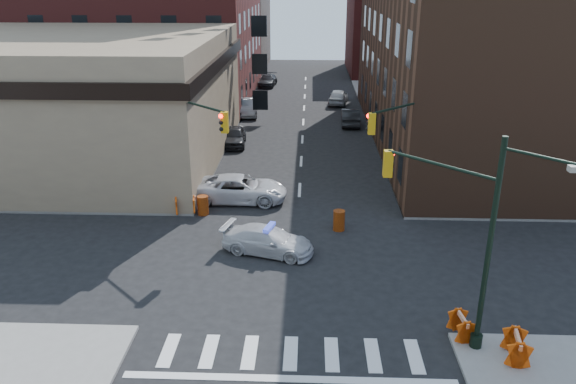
# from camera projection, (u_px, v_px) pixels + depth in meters

# --- Properties ---
(ground) EXTENTS (140.00, 140.00, 0.00)m
(ground) POSITION_uv_depth(u_px,v_px,m) (296.00, 264.00, 26.86)
(ground) COLOR black
(ground) RESTS_ON ground
(sidewalk_nw) EXTENTS (34.00, 54.50, 0.15)m
(sidewalk_nw) POSITION_uv_depth(u_px,v_px,m) (83.00, 108.00, 58.19)
(sidewalk_nw) COLOR gray
(sidewalk_nw) RESTS_ON ground
(sidewalk_ne) EXTENTS (34.00, 54.50, 0.15)m
(sidewalk_ne) POSITION_uv_depth(u_px,v_px,m) (532.00, 112.00, 56.53)
(sidewalk_ne) COLOR gray
(sidewalk_ne) RESTS_ON ground
(bank_building) EXTENTS (22.00, 22.00, 9.00)m
(bank_building) POSITION_uv_depth(u_px,v_px,m) (71.00, 98.00, 41.23)
(bank_building) COLOR #877558
(bank_building) RESTS_ON ground
(commercial_row_ne) EXTENTS (14.00, 34.00, 14.00)m
(commercial_row_ne) POSITION_uv_depth(u_px,v_px,m) (466.00, 55.00, 44.84)
(commercial_row_ne) COLOR #492D1D
(commercial_row_ne) RESTS_ON ground
(filler_nw) EXTENTS (20.00, 18.00, 16.00)m
(filler_nw) POSITION_uv_depth(u_px,v_px,m) (198.00, 12.00, 82.35)
(filler_nw) COLOR brown
(filler_nw) RESTS_ON ground
(filler_ne) EXTENTS (16.00, 16.00, 12.00)m
(filler_ne) POSITION_uv_depth(u_px,v_px,m) (407.00, 29.00, 78.26)
(filler_ne) COLOR #581E1C
(filler_ne) RESTS_ON ground
(signal_pole_se) EXTENTS (5.40, 5.27, 8.00)m
(signal_pole_se) POSITION_uv_depth(u_px,v_px,m) (463.00, 227.00, 19.83)
(signal_pole_se) COLOR black
(signal_pole_se) RESTS_ON sidewalk_se
(signal_pole_nw) EXTENTS (3.58, 3.67, 8.00)m
(signal_pole_nw) POSITION_uv_depth(u_px,v_px,m) (191.00, 145.00, 30.48)
(signal_pole_nw) COLOR black
(signal_pole_nw) RESTS_ON sidewalk_nw
(signal_pole_ne) EXTENTS (3.67, 3.58, 8.00)m
(signal_pole_ne) POSITION_uv_depth(u_px,v_px,m) (407.00, 147.00, 30.07)
(signal_pole_ne) COLOR black
(signal_pole_ne) RESTS_ON sidewalk_ne
(tree_ne_near) EXTENTS (3.00, 3.00, 4.85)m
(tree_ne_near) POSITION_uv_depth(u_px,v_px,m) (388.00, 90.00, 49.57)
(tree_ne_near) COLOR black
(tree_ne_near) RESTS_ON sidewalk_ne
(tree_ne_far) EXTENTS (3.00, 3.00, 4.85)m
(tree_ne_far) POSITION_uv_depth(u_px,v_px,m) (378.00, 75.00, 57.02)
(tree_ne_far) COLOR black
(tree_ne_far) RESTS_ON sidewalk_ne
(police_car) EXTENTS (4.93, 3.05, 1.33)m
(police_car) POSITION_uv_depth(u_px,v_px,m) (268.00, 240.00, 27.77)
(police_car) COLOR silver
(police_car) RESTS_ON ground
(pickup) EXTENTS (5.80, 2.77, 1.60)m
(pickup) POSITION_uv_depth(u_px,v_px,m) (240.00, 189.00, 34.14)
(pickup) COLOR silver
(pickup) RESTS_ON ground
(parked_car_wnear) EXTENTS (2.05, 4.51, 1.50)m
(parked_car_wnear) POSITION_uv_depth(u_px,v_px,m) (234.00, 136.00, 45.49)
(parked_car_wnear) COLOR black
(parked_car_wnear) RESTS_ON ground
(parked_car_wfar) EXTENTS (2.26, 5.02, 1.60)m
(parked_car_wfar) POSITION_uv_depth(u_px,v_px,m) (248.00, 107.00, 55.28)
(parked_car_wfar) COLOR gray
(parked_car_wfar) RESTS_ON ground
(parked_car_wdeep) EXTENTS (2.38, 5.02, 1.41)m
(parked_car_wdeep) POSITION_uv_depth(u_px,v_px,m) (268.00, 80.00, 69.98)
(parked_car_wdeep) COLOR black
(parked_car_wdeep) RESTS_ON ground
(parked_car_enear) EXTENTS (1.71, 4.64, 1.52)m
(parked_car_enear) POSITION_uv_depth(u_px,v_px,m) (350.00, 117.00, 51.71)
(parked_car_enear) COLOR black
(parked_car_enear) RESTS_ON ground
(parked_car_efar) EXTENTS (2.51, 4.90, 1.60)m
(parked_car_efar) POSITION_uv_depth(u_px,v_px,m) (338.00, 97.00, 60.18)
(parked_car_efar) COLOR #979BA0
(parked_car_efar) RESTS_ON ground
(pedestrian_a) EXTENTS (0.71, 0.60, 1.66)m
(pedestrian_a) POSITION_uv_depth(u_px,v_px,m) (160.00, 192.00, 33.04)
(pedestrian_a) COLOR black
(pedestrian_a) RESTS_ON sidewalk_nw
(pedestrian_b) EXTENTS (0.99, 0.82, 1.83)m
(pedestrian_b) POSITION_uv_depth(u_px,v_px,m) (108.00, 195.00, 32.46)
(pedestrian_b) COLOR black
(pedestrian_b) RESTS_ON sidewalk_nw
(pedestrian_c) EXTENTS (0.94, 0.94, 1.60)m
(pedestrian_c) POSITION_uv_depth(u_px,v_px,m) (137.00, 179.00, 35.30)
(pedestrian_c) COLOR #1F232F
(pedestrian_c) RESTS_ON sidewalk_nw
(barrel_road) EXTENTS (0.80, 0.80, 1.12)m
(barrel_road) POSITION_uv_depth(u_px,v_px,m) (339.00, 220.00, 30.29)
(barrel_road) COLOR red
(barrel_road) RESTS_ON ground
(barrel_bank) EXTENTS (0.64, 0.64, 1.13)m
(barrel_bank) POSITION_uv_depth(u_px,v_px,m) (203.00, 205.00, 32.28)
(barrel_bank) COLOR orange
(barrel_bank) RESTS_ON ground
(barricade_se_a) EXTENTS (0.73, 1.25, 0.89)m
(barricade_se_a) POSITION_uv_depth(u_px,v_px,m) (461.00, 326.00, 21.10)
(barricade_se_a) COLOR red
(barricade_se_a) RESTS_ON sidewalk_se
(barricade_se_b) EXTENTS (0.87, 1.41, 0.99)m
(barricade_se_b) POSITION_uv_depth(u_px,v_px,m) (516.00, 347.00, 19.81)
(barricade_se_b) COLOR #D4670A
(barricade_se_b) RESTS_ON sidewalk_se
(barricade_nw_a) EXTENTS (1.44, 0.95, 0.99)m
(barricade_nw_a) POSITION_uv_depth(u_px,v_px,m) (185.00, 205.00, 32.17)
(barricade_nw_a) COLOR #E6400A
(barricade_nw_a) RESTS_ON sidewalk_nw
(barricade_nw_b) EXTENTS (1.15, 0.70, 0.81)m
(barricade_nw_b) POSITION_uv_depth(u_px,v_px,m) (105.00, 190.00, 34.55)
(barricade_nw_b) COLOR #C65B09
(barricade_nw_b) RESTS_ON sidewalk_nw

